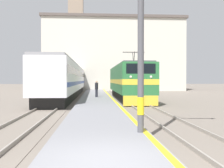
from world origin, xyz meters
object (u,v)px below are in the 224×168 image
passenger_train (69,80)px  catenary_mast (144,1)px  locomotive_train (128,82)px  person_on_platform (97,88)px  clock_tower (76,27)px

passenger_train → catenary_mast: 27.49m
locomotive_train → passenger_train: size_ratio=0.43×
person_on_platform → clock_tower: size_ratio=0.06×
locomotive_train → clock_tower: bearing=102.0°
catenary_mast → clock_tower: (-6.15, 56.98, 10.52)m
passenger_train → catenary_mast: bearing=-79.5°
passenger_train → clock_tower: 32.84m
locomotive_train → catenary_mast: size_ratio=1.74×
catenary_mast → clock_tower: 58.27m
passenger_train → clock_tower: size_ratio=1.23×
catenary_mast → clock_tower: size_ratio=0.30×
passenger_train → catenary_mast: size_ratio=4.05×
catenary_mast → person_on_platform: size_ratio=5.18×
passenger_train → clock_tower: clock_tower is taller
passenger_train → person_on_platform: (3.57, -8.58, -0.92)m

